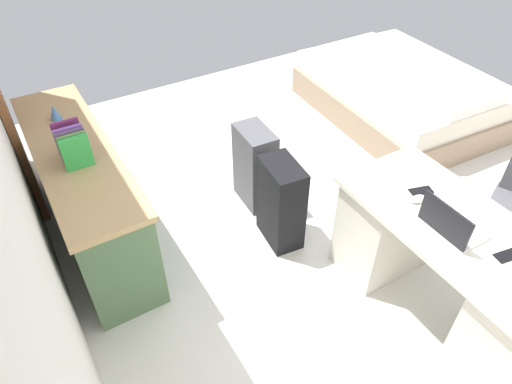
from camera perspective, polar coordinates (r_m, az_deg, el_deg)
name	(u,v)px	position (r m, az deg, el deg)	size (l,w,h in m)	color
ground_plane	(350,206)	(3.75, 11.75, -1.69)	(5.43, 5.43, 0.00)	silver
desk	(447,271)	(2.93, 22.87, -9.14)	(1.45, 0.69, 0.74)	silver
credenza	(86,193)	(3.42, -20.60, -0.10)	(1.80, 0.48, 0.78)	#4C6B47
bed	(401,94)	(4.93, 17.83, 11.65)	(1.98, 1.52, 0.58)	gray
suitcase_black	(281,203)	(3.20, 3.17, -1.42)	(0.36, 0.22, 0.67)	black
suitcase_spare_grey	(255,167)	(3.53, -0.13, 3.21)	(0.36, 0.22, 0.66)	#4C4C51
laptop	(450,225)	(2.61, 23.25, -3.81)	(0.31, 0.23, 0.21)	silver
computer_mouse	(418,199)	(2.76, 19.72, -0.84)	(0.06, 0.10, 0.03)	white
cell_phone_near_laptop	(508,256)	(2.64, 29.11, -7.00)	(0.07, 0.14, 0.01)	black
cell_phone_by_mouse	(421,191)	(2.84, 20.06, 0.12)	(0.07, 0.14, 0.01)	black
book_row	(73,145)	(3.01, -22.06, 5.48)	(0.23, 0.17, 0.23)	green
figurine_small	(54,113)	(3.53, -24.03, 9.12)	(0.08, 0.08, 0.11)	#4C7FBF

